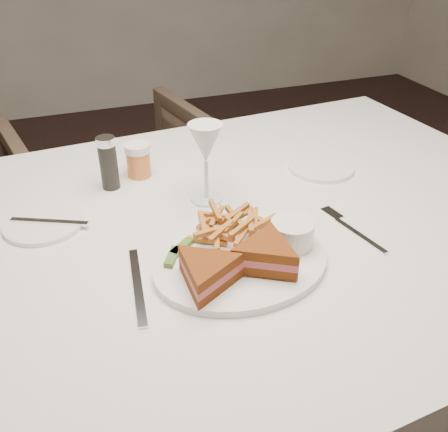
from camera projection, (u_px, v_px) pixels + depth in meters
name	position (u px, v px, depth m)	size (l,w,h in m)	color
ground	(245.00, 336.00, 1.77)	(5.00, 5.00, 0.00)	black
table	(217.00, 354.00, 1.21)	(1.55, 1.04, 0.75)	silver
chair_far	(123.00, 195.00, 1.90)	(0.70, 0.66, 0.72)	#49382C
table_setting	(222.00, 223.00, 0.95)	(0.81, 0.60, 0.18)	white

